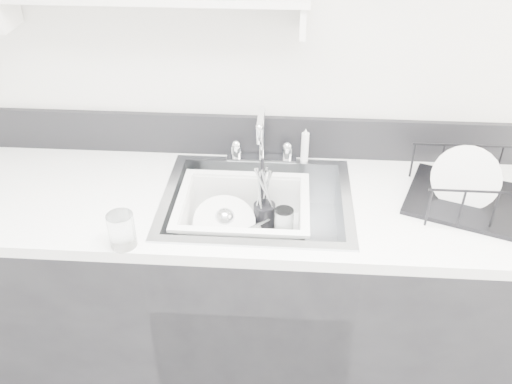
# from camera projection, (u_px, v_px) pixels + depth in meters

# --- Properties ---
(room_shell) EXTENTS (3.50, 3.00, 2.60)m
(room_shell) POSITION_uv_depth(u_px,v_px,m) (218.00, 71.00, 0.74)
(room_shell) COLOR silver
(room_shell) RESTS_ON ground
(counter_run) EXTENTS (3.20, 0.62, 0.92)m
(counter_run) POSITION_uv_depth(u_px,v_px,m) (257.00, 297.00, 2.09)
(counter_run) COLOR black
(counter_run) RESTS_ON ground
(backsplash) EXTENTS (3.20, 0.02, 0.16)m
(backsplash) POSITION_uv_depth(u_px,v_px,m) (262.00, 136.00, 2.03)
(backsplash) COLOR black
(backsplash) RESTS_ON counter_run
(sink) EXTENTS (0.64, 0.52, 0.20)m
(sink) POSITION_uv_depth(u_px,v_px,m) (257.00, 220.00, 1.88)
(sink) COLOR silver
(sink) RESTS_ON counter_run
(faucet) EXTENTS (0.26, 0.18, 0.23)m
(faucet) POSITION_uv_depth(u_px,v_px,m) (261.00, 148.00, 2.00)
(faucet) COLOR silver
(faucet) RESTS_ON counter_run
(side_sprayer) EXTENTS (0.03, 0.03, 0.14)m
(side_sprayer) POSITION_uv_depth(u_px,v_px,m) (305.00, 145.00, 1.99)
(side_sprayer) COLOR white
(side_sprayer) RESTS_ON counter_run
(wash_tub) EXTENTS (0.46, 0.38, 0.17)m
(wash_tub) POSITION_uv_depth(u_px,v_px,m) (243.00, 220.00, 1.87)
(wash_tub) COLOR white
(wash_tub) RESTS_ON sink
(plate_stack) EXTENTS (0.26, 0.26, 0.10)m
(plate_stack) POSITION_uv_depth(u_px,v_px,m) (227.00, 228.00, 1.90)
(plate_stack) COLOR white
(plate_stack) RESTS_ON wash_tub
(utensil_cup) EXTENTS (0.08, 0.08, 0.26)m
(utensil_cup) POSITION_uv_depth(u_px,v_px,m) (264.00, 214.00, 1.92)
(utensil_cup) COLOR black
(utensil_cup) RESTS_ON wash_tub
(ladle) EXTENTS (0.29, 0.25, 0.08)m
(ladle) POSITION_uv_depth(u_px,v_px,m) (240.00, 230.00, 1.87)
(ladle) COLOR silver
(ladle) RESTS_ON wash_tub
(tumbler_in_tub) EXTENTS (0.07, 0.07, 0.10)m
(tumbler_in_tub) POSITION_uv_depth(u_px,v_px,m) (284.00, 222.00, 1.90)
(tumbler_in_tub) COLOR white
(tumbler_in_tub) RESTS_ON wash_tub
(tumbler_counter) EXTENTS (0.09, 0.09, 0.11)m
(tumbler_counter) POSITION_uv_depth(u_px,v_px,m) (122.00, 230.00, 1.60)
(tumbler_counter) COLOR white
(tumbler_counter) RESTS_ON counter_run
(dish_rack) EXTENTS (0.53, 0.47, 0.15)m
(dish_rack) POSITION_uv_depth(u_px,v_px,m) (482.00, 185.00, 1.76)
(dish_rack) COLOR black
(dish_rack) RESTS_ON counter_run
(bowl_small) EXTENTS (0.12, 0.12, 0.03)m
(bowl_small) POSITION_uv_depth(u_px,v_px,m) (279.00, 245.00, 1.84)
(bowl_small) COLOR white
(bowl_small) RESTS_ON wash_tub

